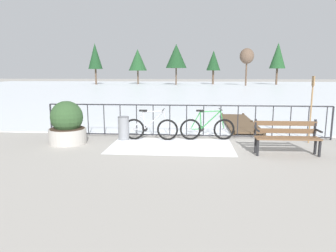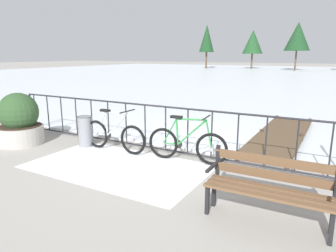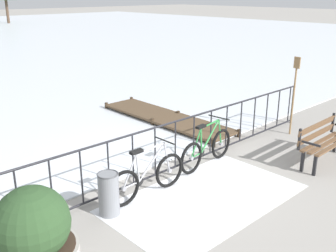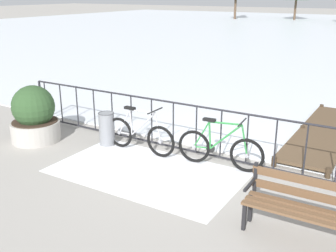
{
  "view_description": "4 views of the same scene",
  "coord_description": "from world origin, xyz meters",
  "px_view_note": "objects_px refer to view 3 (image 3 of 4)",
  "views": [
    {
      "loc": [
        0.19,
        -9.81,
        2.11
      ],
      "look_at": [
        -0.53,
        -0.87,
        0.53
      ],
      "focal_mm": 33.08,
      "sensor_mm": 36.0,
      "label": 1
    },
    {
      "loc": [
        3.28,
        -5.72,
        2.16
      ],
      "look_at": [
        0.25,
        -0.35,
        0.72
      ],
      "focal_mm": 32.96,
      "sensor_mm": 36.0,
      "label": 2
    },
    {
      "loc": [
        -5.13,
        -5.25,
        3.46
      ],
      "look_at": [
        0.17,
        0.4,
        0.82
      ],
      "focal_mm": 42.06,
      "sensor_mm": 36.0,
      "label": 3
    },
    {
      "loc": [
        3.49,
        -6.84,
        3.21
      ],
      "look_at": [
        -0.46,
        -0.34,
        0.66
      ],
      "focal_mm": 42.91,
      "sensor_mm": 36.0,
      "label": 4
    }
  ],
  "objects_px": {
    "bicycle_near_railing": "(207,149)",
    "planter_with_shrub": "(34,239)",
    "trash_bin": "(109,194)",
    "oar_upright": "(294,91)",
    "park_bench": "(323,139)",
    "bicycle_second": "(147,177)"
  },
  "relations": [
    {
      "from": "bicycle_second",
      "to": "trash_bin",
      "type": "xyz_separation_m",
      "value": [
        -0.85,
        -0.03,
        0.0
      ]
    },
    {
      "from": "bicycle_second",
      "to": "park_bench",
      "type": "distance_m",
      "value": 3.96
    },
    {
      "from": "bicycle_second",
      "to": "park_bench",
      "type": "relative_size",
      "value": 1.06
    },
    {
      "from": "bicycle_second",
      "to": "park_bench",
      "type": "height_order",
      "value": "bicycle_second"
    },
    {
      "from": "park_bench",
      "to": "planter_with_shrub",
      "type": "bearing_deg",
      "value": 173.15
    },
    {
      "from": "bicycle_second",
      "to": "oar_upright",
      "type": "relative_size",
      "value": 0.86
    },
    {
      "from": "park_bench",
      "to": "oar_upright",
      "type": "xyz_separation_m",
      "value": [
        1.07,
        1.36,
        0.63
      ]
    },
    {
      "from": "bicycle_second",
      "to": "oar_upright",
      "type": "distance_m",
      "value": 4.83
    },
    {
      "from": "bicycle_near_railing",
      "to": "trash_bin",
      "type": "height_order",
      "value": "bicycle_near_railing"
    },
    {
      "from": "park_bench",
      "to": "oar_upright",
      "type": "height_order",
      "value": "oar_upright"
    },
    {
      "from": "trash_bin",
      "to": "oar_upright",
      "type": "distance_m",
      "value": 5.67
    },
    {
      "from": "bicycle_near_railing",
      "to": "oar_upright",
      "type": "distance_m",
      "value": 3.12
    },
    {
      "from": "oar_upright",
      "to": "trash_bin",
      "type": "bearing_deg",
      "value": 179.99
    },
    {
      "from": "bicycle_near_railing",
      "to": "park_bench",
      "type": "relative_size",
      "value": 1.06
    },
    {
      "from": "bicycle_second",
      "to": "trash_bin",
      "type": "distance_m",
      "value": 0.85
    },
    {
      "from": "planter_with_shrub",
      "to": "oar_upright",
      "type": "relative_size",
      "value": 0.64
    },
    {
      "from": "bicycle_near_railing",
      "to": "planter_with_shrub",
      "type": "bearing_deg",
      "value": -168.9
    },
    {
      "from": "trash_bin",
      "to": "planter_with_shrub",
      "type": "bearing_deg",
      "value": -157.91
    },
    {
      "from": "oar_upright",
      "to": "bicycle_second",
      "type": "bearing_deg",
      "value": 179.63
    },
    {
      "from": "trash_bin",
      "to": "oar_upright",
      "type": "height_order",
      "value": "oar_upright"
    },
    {
      "from": "park_bench",
      "to": "planter_with_shrub",
      "type": "height_order",
      "value": "planter_with_shrub"
    },
    {
      "from": "bicycle_near_railing",
      "to": "bicycle_second",
      "type": "xyz_separation_m",
      "value": [
        -1.75,
        -0.16,
        0.0
      ]
    }
  ]
}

